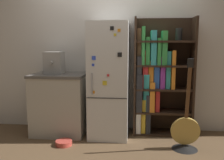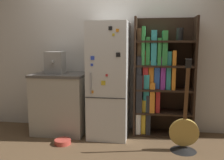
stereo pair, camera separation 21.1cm
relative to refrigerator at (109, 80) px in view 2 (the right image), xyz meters
The scene contains 8 objects.
ground_plane 0.86m from the refrigerator, 89.98° to the right, with size 16.00×16.00×0.00m, color brown.
wall_back 0.57m from the refrigerator, 89.99° to the left, with size 8.00×0.05×2.60m.
refrigerator is the anchor object (origin of this frame).
bookshelf 0.72m from the refrigerator, 13.35° to the left, with size 0.89×0.37×1.78m.
kitchen_counter 0.87m from the refrigerator, behind, with size 0.81×0.63×0.93m.
espresso_machine 0.88m from the refrigerator, behind, with size 0.27×0.28×0.33m.
guitar 1.33m from the refrigerator, 22.05° to the right, with size 0.38×0.34×1.22m.
pet_bowl 1.10m from the refrigerator, 141.61° to the right, with size 0.23×0.23×0.07m.
Camera 2 is at (0.62, -3.51, 1.41)m, focal length 40.00 mm.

